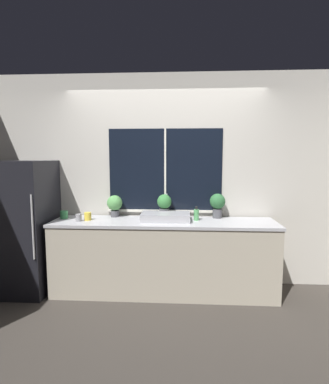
# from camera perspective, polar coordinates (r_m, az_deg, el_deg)

# --- Properties ---
(ground_plane) EXTENTS (14.00, 14.00, 0.00)m
(ground_plane) POSITION_cam_1_polar(r_m,az_deg,el_deg) (3.63, -0.47, -20.41)
(ground_plane) COLOR #38332D
(wall_back) EXTENTS (8.00, 0.09, 2.70)m
(wall_back) POSITION_cam_1_polar(r_m,az_deg,el_deg) (3.89, 0.16, 2.23)
(wall_back) COLOR #BCB7AD
(wall_back) RESTS_ON ground_plane
(wall_left) EXTENTS (0.06, 7.00, 2.70)m
(wall_left) POSITION_cam_1_polar(r_m,az_deg,el_deg) (5.40, -25.33, 2.82)
(wall_left) COLOR #BCB7AD
(wall_left) RESTS_ON ground_plane
(wall_right) EXTENTS (0.06, 7.00, 2.70)m
(wall_right) POSITION_cam_1_polar(r_m,az_deg,el_deg) (5.20, 27.92, 2.56)
(wall_right) COLOR #BCB7AD
(wall_right) RESTS_ON ground_plane
(counter) EXTENTS (2.68, 0.60, 0.89)m
(counter) POSITION_cam_1_polar(r_m,az_deg,el_deg) (3.72, -0.17, -12.24)
(counter) COLOR #B2A893
(counter) RESTS_ON ground_plane
(refrigerator) EXTENTS (0.70, 0.73, 1.61)m
(refrigerator) POSITION_cam_1_polar(r_m,az_deg,el_deg) (4.10, -25.45, -5.93)
(refrigerator) COLOR black
(refrigerator) RESTS_ON ground_plane
(sink) EXTENTS (0.59, 0.39, 0.30)m
(sink) POSITION_cam_1_polar(r_m,az_deg,el_deg) (3.63, 0.20, -4.72)
(sink) COLOR #ADADB2
(sink) RESTS_ON counter
(potted_plant_left) EXTENTS (0.19, 0.19, 0.28)m
(potted_plant_left) POSITION_cam_1_polar(r_m,az_deg,el_deg) (3.88, -9.47, -2.28)
(potted_plant_left) COLOR #4C4C51
(potted_plant_left) RESTS_ON counter
(potted_plant_center) EXTENTS (0.18, 0.18, 0.29)m
(potted_plant_center) POSITION_cam_1_polar(r_m,az_deg,el_deg) (3.79, -0.03, -2.33)
(potted_plant_center) COLOR #4C4C51
(potted_plant_center) RESTS_ON counter
(potted_plant_right) EXTENTS (0.19, 0.19, 0.31)m
(potted_plant_right) POSITION_cam_1_polar(r_m,az_deg,el_deg) (3.81, 10.06, -2.16)
(potted_plant_right) COLOR #4C4C51
(potted_plant_right) RESTS_ON counter
(soap_bottle) EXTENTS (0.06, 0.06, 0.17)m
(soap_bottle) POSITION_cam_1_polar(r_m,az_deg,el_deg) (3.65, 6.09, -4.28)
(soap_bottle) COLOR #519E5B
(soap_bottle) RESTS_ON counter
(mug_grey) EXTENTS (0.07, 0.07, 0.09)m
(mug_grey) POSITION_cam_1_polar(r_m,az_deg,el_deg) (3.72, -16.04, -4.72)
(mug_grey) COLOR gray
(mug_grey) RESTS_ON counter
(mug_yellow) EXTENTS (0.08, 0.08, 0.09)m
(mug_yellow) POSITION_cam_1_polar(r_m,az_deg,el_deg) (3.75, -14.41, -4.52)
(mug_yellow) COLOR gold
(mug_yellow) RESTS_ON counter
(mug_green) EXTENTS (0.10, 0.10, 0.10)m
(mug_green) POSITION_cam_1_polar(r_m,az_deg,el_deg) (3.94, -18.59, -4.12)
(mug_green) COLOR #38844C
(mug_green) RESTS_ON counter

